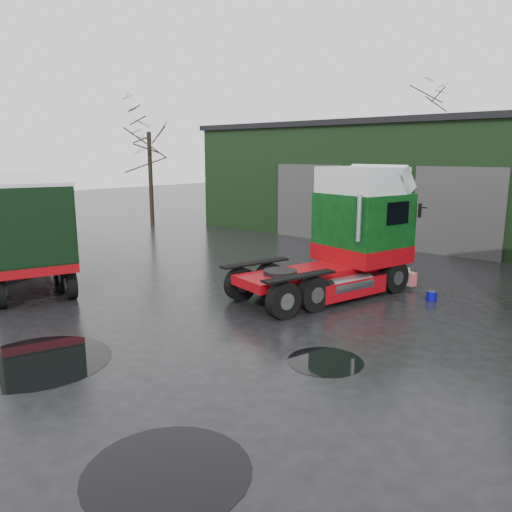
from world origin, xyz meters
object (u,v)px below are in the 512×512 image
(tree_left, at_px, (150,159))
(wash_bucket, at_px, (432,296))
(hero_tractor, at_px, (321,233))
(trailer_left, at_px, (16,224))
(warehouse, at_px, (497,181))
(tree_back_a, at_px, (424,152))

(tree_left, bearing_deg, wash_bucket, -15.15)
(tree_left, bearing_deg, hero_tractor, -22.80)
(trailer_left, bearing_deg, wash_bucket, -45.98)
(warehouse, relative_size, trailer_left, 2.68)
(warehouse, bearing_deg, tree_left, -157.17)
(warehouse, bearing_deg, tree_back_a, 128.66)
(hero_tractor, distance_m, trailer_left, 12.02)
(trailer_left, xyz_separation_m, tree_left, (-6.69, 12.00, 2.37))
(tree_left, bearing_deg, warehouse, 22.83)
(wash_bucket, relative_size, tree_back_a, 0.03)
(hero_tractor, bearing_deg, tree_left, 172.36)
(hero_tractor, xyz_separation_m, tree_left, (-17.84, 7.50, 2.16))
(wash_bucket, height_order, tree_left, tree_left)
(hero_tractor, bearing_deg, tree_back_a, 120.18)
(tree_back_a, bearing_deg, wash_bucket, -67.43)
(hero_tractor, distance_m, tree_left, 19.48)
(warehouse, distance_m, trailer_left, 23.52)
(trailer_left, distance_m, tree_back_a, 30.44)
(warehouse, xyz_separation_m, trailer_left, (-12.31, -20.00, -1.28))
(wash_bucket, distance_m, tree_left, 21.97)
(trailer_left, distance_m, tree_left, 13.94)
(tree_left, distance_m, tree_back_a, 21.10)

